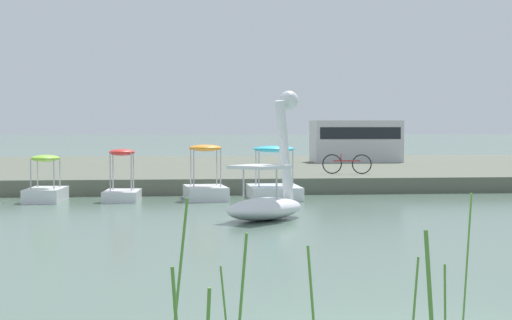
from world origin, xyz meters
The scene contains 9 objects.
shore_bank_far centered at (0.00, 31.03, 0.26)m, with size 123.02×22.99×0.52m, color #5B6051.
swan_boat centered at (0.03, 12.18, 0.58)m, with size 2.55×2.60×3.05m.
pedal_boat_cyan centered at (0.97, 18.00, 0.43)m, with size 1.55×2.38×1.61m.
pedal_boat_orange centered at (-1.12, 17.96, 0.46)m, with size 1.31×2.04×1.65m.
pedal_boat_red centered at (-3.59, 17.82, 0.40)m, with size 1.13×1.82×1.53m.
pedal_boat_lime centered at (-5.81, 17.83, 0.41)m, with size 1.15×2.04×1.37m.
bicycle_parked centered at (4.13, 22.11, 0.87)m, with size 1.70×0.50×0.71m.
parked_van centered at (6.92, 32.65, 1.59)m, with size 4.24×1.93×1.99m.
reed_clump_foreground centered at (-1.06, -1.04, 0.60)m, with size 3.02×1.35×1.59m.
Camera 1 is at (-2.51, -7.77, 2.15)m, focal length 60.23 mm.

